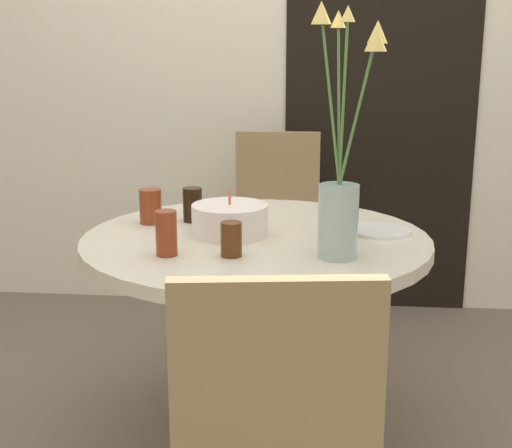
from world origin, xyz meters
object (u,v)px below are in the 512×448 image
object	(u,v)px
side_plate	(380,231)
drink_glass_3	(193,205)
chair_far_back	(276,223)
drink_glass_0	(343,218)
drink_glass_2	(151,206)
birthday_cake	(230,220)
drink_glass_1	(231,239)
drink_glass_4	(166,233)
flower_vase	(342,175)

from	to	relation	value
side_plate	drink_glass_3	bearing A→B (deg)	172.27
chair_far_back	drink_glass_0	bearing A→B (deg)	-73.59
drink_glass_2	side_plate	bearing A→B (deg)	-3.46
chair_far_back	drink_glass_0	distance (m)	1.00
birthday_cake	drink_glass_2	bearing A→B (deg)	157.06
drink_glass_0	drink_glass_2	xyz separation A→B (m)	(-0.64, 0.13, -0.01)
drink_glass_1	drink_glass_4	world-z (taller)	drink_glass_4
side_plate	drink_glass_2	size ratio (longest dim) A/B	1.69
chair_far_back	flower_vase	size ratio (longest dim) A/B	1.29
chair_far_back	flower_vase	bearing A→B (deg)	-76.76
flower_vase	drink_glass_0	xyz separation A→B (m)	(0.01, 0.19, -0.17)
drink_glass_1	drink_glass_2	distance (m)	0.48
flower_vase	drink_glass_1	world-z (taller)	flower_vase
side_plate	drink_glass_3	xyz separation A→B (m)	(-0.63, 0.09, 0.05)
drink_glass_2	drink_glass_3	bearing A→B (deg)	15.96
side_plate	flower_vase	bearing A→B (deg)	-115.82
drink_glass_0	drink_glass_1	xyz separation A→B (m)	(-0.32, -0.22, -0.02)
side_plate	drink_glass_1	world-z (taller)	drink_glass_1
drink_glass_1	drink_glass_4	xyz separation A→B (m)	(-0.19, -0.01, 0.02)
chair_far_back	drink_glass_2	size ratio (longest dim) A/B	7.75
drink_glass_2	drink_glass_4	bearing A→B (deg)	-69.65
drink_glass_0	flower_vase	bearing A→B (deg)	-93.57
drink_glass_0	drink_glass_3	xyz separation A→B (m)	(-0.51, 0.17, -0.01)
drink_glass_0	drink_glass_2	world-z (taller)	drink_glass_0
drink_glass_0	drink_glass_4	bearing A→B (deg)	-155.61
chair_far_back	side_plate	distance (m)	0.94
flower_vase	drink_glass_2	xyz separation A→B (m)	(-0.63, 0.32, -0.18)
side_plate	drink_glass_2	world-z (taller)	drink_glass_2
chair_far_back	drink_glass_2	bearing A→B (deg)	-115.13
side_plate	drink_glass_0	distance (m)	0.16
chair_far_back	drink_glass_2	world-z (taller)	chair_far_back
drink_glass_2	drink_glass_3	size ratio (longest dim) A/B	1.01
drink_glass_4	side_plate	bearing A→B (deg)	26.87
drink_glass_0	drink_glass_4	world-z (taller)	same
chair_far_back	drink_glass_2	distance (m)	0.91
birthday_cake	drink_glass_4	size ratio (longest dim) A/B	1.84
side_plate	drink_glass_2	xyz separation A→B (m)	(-0.76, 0.05, 0.05)
drink_glass_0	drink_glass_4	size ratio (longest dim) A/B	1.00
side_plate	drink_glass_0	size ratio (longest dim) A/B	1.51
chair_far_back	drink_glass_3	world-z (taller)	chair_far_back
drink_glass_4	drink_glass_1	bearing A→B (deg)	2.92
drink_glass_2	drink_glass_4	xyz separation A→B (m)	(0.14, -0.36, 0.01)
birthday_cake	drink_glass_3	bearing A→B (deg)	133.03
chair_far_back	drink_glass_1	bearing A→B (deg)	-92.44
flower_vase	drink_glass_2	world-z (taller)	flower_vase
drink_glass_0	drink_glass_3	distance (m)	0.53
drink_glass_1	drink_glass_4	distance (m)	0.19
drink_glass_0	drink_glass_2	size ratio (longest dim) A/B	1.12
side_plate	drink_glass_0	world-z (taller)	drink_glass_0
birthday_cake	drink_glass_3	size ratio (longest dim) A/B	2.08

